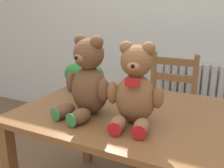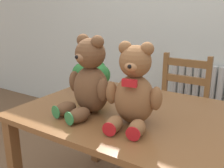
{
  "view_description": "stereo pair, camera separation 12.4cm",
  "coord_description": "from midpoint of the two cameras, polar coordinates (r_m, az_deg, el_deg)",
  "views": [
    {
      "loc": [
        0.46,
        -0.76,
        1.25
      ],
      "look_at": [
        -0.08,
        0.31,
        0.9
      ],
      "focal_mm": 40.0,
      "sensor_mm": 36.0,
      "label": 1
    },
    {
      "loc": [
        0.57,
        -0.7,
        1.25
      ],
      "look_at": [
        -0.08,
        0.31,
        0.9
      ],
      "focal_mm": 40.0,
      "sensor_mm": 36.0,
      "label": 2
    }
  ],
  "objects": [
    {
      "name": "potted_plant",
      "position": [
        1.72,
        -8.53,
        1.86
      ],
      "size": [
        0.27,
        0.23,
        0.2
      ],
      "color": "#B25B3D",
      "rests_on": "dining_table"
    },
    {
      "name": "teddy_bear_left",
      "position": [
        1.31,
        -8.31,
        0.59
      ],
      "size": [
        0.3,
        0.32,
        0.42
      ],
      "rotation": [
        0.0,
        0.0,
        2.93
      ],
      "color": "brown",
      "rests_on": "dining_table"
    },
    {
      "name": "wooden_chair_behind",
      "position": [
        2.16,
        11.05,
        -5.89
      ],
      "size": [
        0.4,
        0.4,
        0.91
      ],
      "rotation": [
        0.0,
        0.0,
        3.14
      ],
      "color": "brown",
      "rests_on": "ground_plane"
    },
    {
      "name": "teddy_bear_right",
      "position": [
        1.19,
        2.34,
        -1.31
      ],
      "size": [
        0.28,
        0.3,
        0.4
      ],
      "rotation": [
        0.0,
        0.0,
        3.32
      ],
      "color": "brown",
      "rests_on": "dining_table"
    },
    {
      "name": "dining_table",
      "position": [
        1.43,
        2.7,
        -9.82
      ],
      "size": [
        1.25,
        0.89,
        0.72
      ],
      "color": "brown",
      "rests_on": "ground_plane"
    },
    {
      "name": "radiator",
      "position": [
        2.57,
        16.28,
        -4.84
      ],
      "size": [
        0.72,
        0.1,
        0.78
      ],
      "color": "beige",
      "rests_on": "ground_plane"
    },
    {
      "name": "wall_back",
      "position": [
        2.5,
        15.34,
        16.87
      ],
      "size": [
        8.0,
        0.04,
        2.6
      ],
      "primitive_type": "cube",
      "color": "silver",
      "rests_on": "ground_plane"
    }
  ]
}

